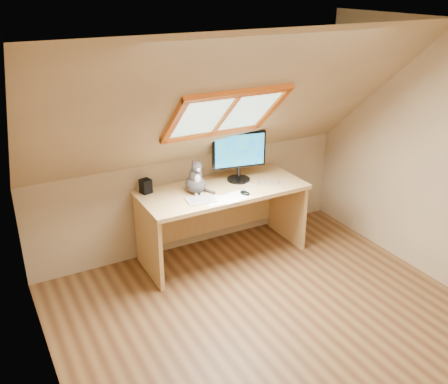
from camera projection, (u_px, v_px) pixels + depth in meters
ground at (285, 334)px, 4.11m from camera, size 3.50×3.50×0.00m
room_shell at (303, 177)px, 3.46m from camera, size 3.52×3.52×2.41m
desk at (219, 206)px, 5.13m from camera, size 1.68×0.73×0.76m
monitor at (239, 153)px, 5.05m from camera, size 0.56×0.24×0.52m
cat at (196, 180)px, 4.83m from camera, size 0.21×0.25×0.36m
desk_speaker at (146, 186)px, 4.85m from camera, size 0.12×0.12×0.14m
graphics_tablet at (201, 200)px, 4.70m from camera, size 0.28×0.22×0.01m
mouse at (245, 193)px, 4.83m from camera, size 0.10×0.13×0.03m
papers at (227, 199)px, 4.74m from camera, size 0.33×0.27×0.00m
cables at (262, 184)px, 5.06m from camera, size 0.51×0.26×0.01m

